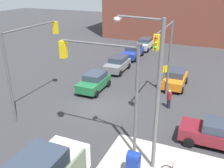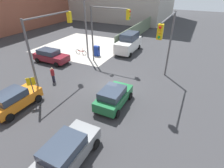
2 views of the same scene
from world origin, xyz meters
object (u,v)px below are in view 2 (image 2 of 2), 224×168
Objects in this scene: traffic_signal_nw_corner at (48,38)px; mailbox_blue at (97,50)px; traffic_signal_ne_corner at (105,25)px; coupe_maroon at (51,56)px; sedan_orange at (14,99)px; sedan_gray at (67,151)px; traffic_signal_se_corner at (167,37)px; street_lamp_corner at (88,21)px; pedestrian_crossing at (53,75)px; bicycle_leaning_on_fence at (81,52)px; van_white_delivery at (129,43)px; hatchback_green at (114,97)px.

mailbox_blue is at bearing 3.33° from traffic_signal_nw_corner.
traffic_signal_ne_corner is 1.47× the size of coupe_maroon.
sedan_gray is (-1.99, -6.74, 0.00)m from sedan_orange.
traffic_signal_ne_corner is at bearing 19.21° from sedan_gray.
coupe_maroon reaches higher than mailbox_blue.
traffic_signal_se_corner is 10.37m from street_lamp_corner.
coupe_maroon and sedan_gray have the same top height.
bicycle_leaning_on_fence is at bearing 50.61° from pedestrian_crossing.
street_lamp_corner is 12.35m from sedan_orange.
van_white_delivery reaches higher than pedestrian_crossing.
sedan_gray is 2.57× the size of pedestrian_crossing.
traffic_signal_nw_corner reaches higher than bicycle_leaning_on_fence.
bicycle_leaning_on_fence is (7.99, 2.70, -4.29)m from traffic_signal_nw_corner.
sedan_gray is 9.65m from pedestrian_crossing.
van_white_delivery is 3.45× the size of pedestrian_crossing.
sedan_orange is at bearing -153.78° from coupe_maroon.
sedan_orange is at bearing -177.23° from street_lamp_corner.
traffic_signal_nw_corner is 3.91m from pedestrian_crossing.
traffic_signal_ne_corner is 1.67× the size of sedan_orange.
sedan_orange is 0.97× the size of sedan_gray.
hatchback_green is (-4.97, 2.64, -3.83)m from traffic_signal_se_corner.
hatchback_green is 2.45× the size of pedestrian_crossing.
street_lamp_corner is at bearing 7.13° from traffic_signal_nw_corner.
pedestrian_crossing is at bearing 47.05° from sedan_gray.
traffic_signal_nw_corner is at bearing -161.34° from bicycle_leaning_on_fence.
hatchback_green is 0.71× the size of van_white_delivery.
traffic_signal_nw_corner and traffic_signal_ne_corner have the same top height.
traffic_signal_nw_corner is at bearing 45.79° from sedan_gray.
sedan_gray is at bearing -155.08° from mailbox_blue.
bicycle_leaning_on_fence is (3.45, 11.70, -4.32)m from traffic_signal_se_corner.
sedan_orange is 0.72× the size of van_white_delivery.
traffic_signal_ne_corner is 0.81× the size of street_lamp_corner.
traffic_signal_nw_corner reaches higher than hatchback_green.
traffic_signal_ne_corner is 6.18m from van_white_delivery.
traffic_signal_se_corner is 1.70× the size of hatchback_green.
van_white_delivery reaches higher than mailbox_blue.
pedestrian_crossing is at bearing 178.60° from mailbox_blue.
mailbox_blue is (8.59, 0.50, -3.87)m from traffic_signal_nw_corner.
pedestrian_crossing is (-11.64, 3.40, -0.47)m from van_white_delivery.
traffic_signal_ne_corner reaches higher than coupe_maroon.
traffic_signal_se_corner is 0.81× the size of street_lamp_corner.
traffic_signal_nw_corner is 9.65m from sedan_gray.
traffic_signal_ne_corner is 4.55× the size of mailbox_blue.
coupe_maroon is 2.83× the size of pedestrian_crossing.
van_white_delivery is (3.44, -3.20, 0.52)m from mailbox_blue.
mailbox_blue is at bearing 0.57° from sedan_orange.
street_lamp_corner is at bearing -46.19° from coupe_maroon.
coupe_maroon is 2.53× the size of bicycle_leaning_on_fence.
coupe_maroon is at bearing 137.80° from van_white_delivery.
coupe_maroon is 14.96m from sedan_gray.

